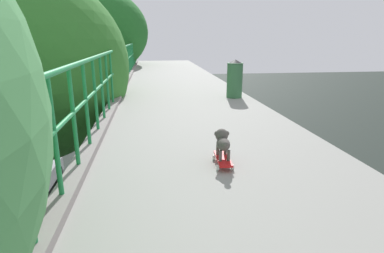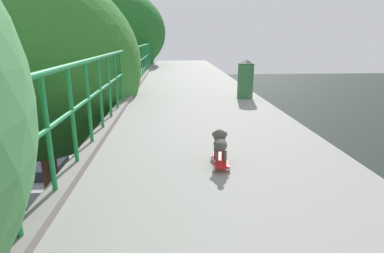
{
  "view_description": "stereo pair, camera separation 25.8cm",
  "coord_description": "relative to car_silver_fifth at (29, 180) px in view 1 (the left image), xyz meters",
  "views": [
    {
      "loc": [
        0.56,
        -1.56,
        7.0
      ],
      "look_at": [
        1.05,
        2.2,
        5.92
      ],
      "focal_mm": 29.12,
      "sensor_mm": 36.0,
      "label": 1
    },
    {
      "loc": [
        0.81,
        -1.58,
        7.0
      ],
      "look_at": [
        1.05,
        2.2,
        5.92
      ],
      "focal_mm": 29.12,
      "sensor_mm": 36.0,
      "label": 2
    }
  ],
  "objects": [
    {
      "name": "green_railing",
      "position": [
        4.92,
        -12.39,
        5.21
      ],
      "size": [
        0.2,
        35.15,
        1.14
      ],
      "color": "gray",
      "rests_on": "overpass_deck"
    },
    {
      "name": "car_silver_fifth",
      "position": [
        0.0,
        0.0,
        0.0
      ],
      "size": [
        1.92,
        4.49,
        1.41
      ],
      "color": "#B9B7BF",
      "rests_on": "ground"
    },
    {
      "name": "roadside_tree_mid",
      "position": [
        2.63,
        -5.98,
        5.62
      ],
      "size": [
        5.14,
        5.14,
        8.65
      ],
      "color": "brown",
      "rests_on": "ground"
    },
    {
      "name": "litter_bin",
      "position": [
        7.71,
        -6.69,
        5.38
      ],
      "size": [
        0.38,
        0.38,
        0.9
      ],
      "color": "#34693F",
      "rests_on": "overpass_deck"
    },
    {
      "name": "city_bus",
      "position": [
        -3.66,
        16.74,
        1.05
      ],
      "size": [
        2.52,
        11.2,
        3.02
      ],
      "color": "navy",
      "rests_on": "ground"
    },
    {
      "name": "small_dog",
      "position": [
        6.51,
        -10.69,
        5.19
      ],
      "size": [
        0.18,
        0.39,
        0.31
      ],
      "color": "#504B45",
      "rests_on": "toy_skateboard"
    },
    {
      "name": "roadside_tree_far",
      "position": [
        3.06,
        3.11,
        6.56
      ],
      "size": [
        5.21,
        5.21,
        9.41
      ],
      "color": "brown",
      "rests_on": "ground"
    },
    {
      "name": "toy_skateboard",
      "position": [
        6.5,
        -10.73,
        4.99
      ],
      "size": [
        0.21,
        0.48,
        0.09
      ],
      "color": "red",
      "rests_on": "overpass_deck"
    }
  ]
}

